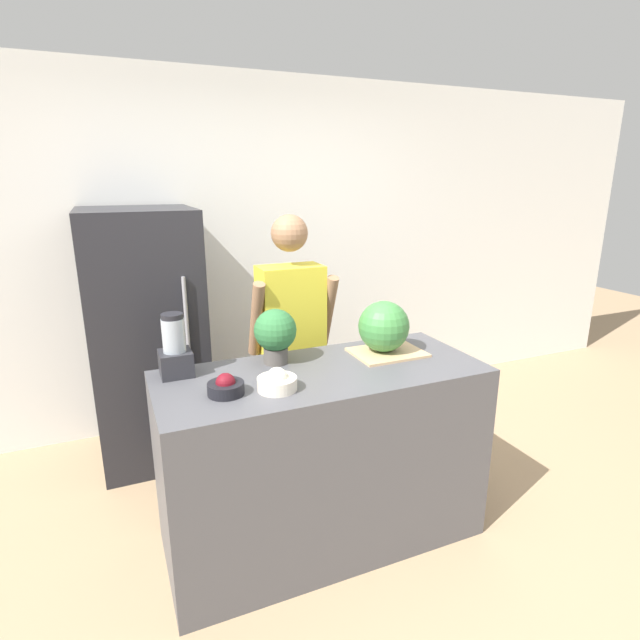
% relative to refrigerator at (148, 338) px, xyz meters
% --- Properties ---
extents(ground_plane, '(14.00, 14.00, 0.00)m').
position_rel_refrigerator_xyz_m(ground_plane, '(0.72, -1.59, -0.84)').
color(ground_plane, tan).
extents(wall_back, '(8.00, 0.06, 2.60)m').
position_rel_refrigerator_xyz_m(wall_back, '(0.72, 0.42, 0.46)').
color(wall_back, white).
rests_on(wall_back, ground_plane).
extents(counter_island, '(1.61, 0.68, 0.95)m').
position_rel_refrigerator_xyz_m(counter_island, '(0.72, -1.25, -0.37)').
color(counter_island, '#4C4C51').
rests_on(counter_island, ground_plane).
extents(refrigerator, '(0.70, 0.76, 1.68)m').
position_rel_refrigerator_xyz_m(refrigerator, '(0.00, 0.00, 0.00)').
color(refrigerator, '#232328').
rests_on(refrigerator, ground_plane).
extents(person, '(0.52, 0.27, 1.66)m').
position_rel_refrigerator_xyz_m(person, '(0.80, -0.60, 0.02)').
color(person, '#4C608C').
rests_on(person, ground_plane).
extents(cutting_board, '(0.37, 0.28, 0.01)m').
position_rel_refrigerator_xyz_m(cutting_board, '(1.14, -1.17, 0.12)').
color(cutting_board, tan).
rests_on(cutting_board, counter_island).
extents(watermelon, '(0.27, 0.27, 0.27)m').
position_rel_refrigerator_xyz_m(watermelon, '(1.12, -1.15, 0.26)').
color(watermelon, '#3D7F3D').
rests_on(watermelon, cutting_board).
extents(bowl_cherries, '(0.16, 0.16, 0.10)m').
position_rel_refrigerator_xyz_m(bowl_cherries, '(0.22, -1.34, 0.15)').
color(bowl_cherries, black).
rests_on(bowl_cherries, counter_island).
extents(bowl_cream, '(0.18, 0.18, 0.11)m').
position_rel_refrigerator_xyz_m(bowl_cream, '(0.45, -1.38, 0.15)').
color(bowl_cream, beige).
rests_on(bowl_cream, counter_island).
extents(blender, '(0.15, 0.15, 0.31)m').
position_rel_refrigerator_xyz_m(blender, '(0.06, -1.03, 0.24)').
color(blender, '#28282D').
rests_on(blender, counter_island).
extents(potted_plant, '(0.22, 0.22, 0.28)m').
position_rel_refrigerator_xyz_m(potted_plant, '(0.55, -1.06, 0.27)').
color(potted_plant, '#514C47').
rests_on(potted_plant, counter_island).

